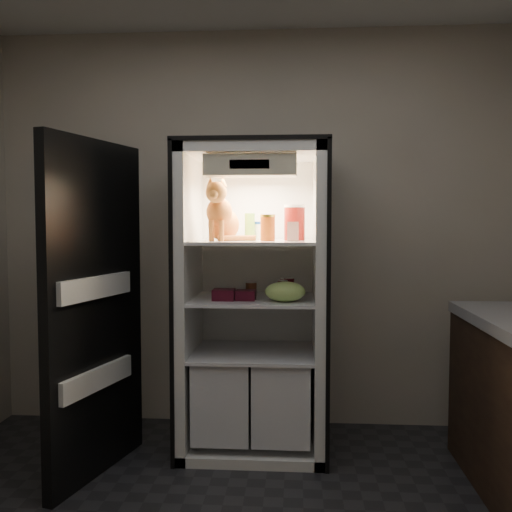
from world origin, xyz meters
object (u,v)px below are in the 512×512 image
(pepper_jar, at_px, (294,222))
(soda_can_b, at_px, (289,288))
(soda_can_c, at_px, (283,290))
(berry_box_right, at_px, (246,295))
(refrigerator, at_px, (254,320))
(condiment_jar, at_px, (251,289))
(parmesan_shaker, at_px, (250,227))
(cream_carton, at_px, (293,232))
(tabby_cat, at_px, (222,217))
(berry_box_left, at_px, (224,295))
(soda_can_a, at_px, (285,287))
(mayo_tub, at_px, (260,231))
(grape_bag, at_px, (285,292))
(salsa_jar, at_px, (268,228))

(pepper_jar, relative_size, soda_can_b, 1.79)
(soda_can_c, distance_m, berry_box_right, 0.23)
(refrigerator, xyz_separation_m, condiment_jar, (-0.02, 0.01, 0.20))
(refrigerator, relative_size, soda_can_c, 16.44)
(parmesan_shaker, bearing_deg, cream_carton, -37.21)
(refrigerator, xyz_separation_m, tabby_cat, (-0.19, -0.11, 0.64))
(cream_carton, relative_size, soda_can_b, 0.93)
(refrigerator, height_order, berry_box_left, refrigerator)
(soda_can_b, height_order, condiment_jar, soda_can_b)
(soda_can_b, relative_size, condiment_jar, 1.27)
(cream_carton, relative_size, condiment_jar, 1.19)
(soda_can_a, height_order, soda_can_b, soda_can_b)
(berry_box_left, bearing_deg, mayo_tub, 52.34)
(tabby_cat, distance_m, grape_bag, 0.59)
(parmesan_shaker, bearing_deg, grape_bag, -47.16)
(soda_can_c, bearing_deg, soda_can_b, 65.11)
(refrigerator, relative_size, soda_can_b, 15.52)
(soda_can_c, xyz_separation_m, berry_box_left, (-0.35, -0.06, -0.03))
(mayo_tub, relative_size, salsa_jar, 0.73)
(tabby_cat, xyz_separation_m, mayo_tub, (0.22, 0.19, -0.08))
(tabby_cat, xyz_separation_m, berry_box_left, (0.02, -0.06, -0.46))
(tabby_cat, relative_size, grape_bag, 1.60)
(salsa_jar, bearing_deg, tabby_cat, 177.12)
(soda_can_c, distance_m, condiment_jar, 0.23)
(parmesan_shaker, bearing_deg, berry_box_left, -124.49)
(pepper_jar, bearing_deg, berry_box_right, -153.59)
(refrigerator, relative_size, berry_box_right, 16.21)
(mayo_tub, xyz_separation_m, condiment_jar, (-0.05, -0.07, -0.36))
(soda_can_a, height_order, soda_can_c, same)
(pepper_jar, xyz_separation_m, cream_carton, (-0.01, -0.16, -0.05))
(refrigerator, relative_size, parmesan_shaker, 11.37)
(soda_can_a, xyz_separation_m, grape_bag, (0.01, -0.23, 0.00))
(grape_bag, bearing_deg, berry_box_left, 172.90)
(soda_can_b, distance_m, berry_box_right, 0.29)
(parmesan_shaker, xyz_separation_m, pepper_jar, (0.28, -0.05, 0.03))
(pepper_jar, height_order, soda_can_b, pepper_jar)
(soda_can_a, xyz_separation_m, soda_can_c, (-0.01, -0.12, 0.00))
(berry_box_left, bearing_deg, parmesan_shaker, 55.51)
(cream_carton, bearing_deg, berry_box_left, 179.23)
(mayo_tub, height_order, soda_can_a, mayo_tub)
(salsa_jar, xyz_separation_m, berry_box_right, (-0.13, -0.04, -0.40))
(refrigerator, bearing_deg, cream_carton, -36.97)
(tabby_cat, distance_m, soda_can_a, 0.59)
(mayo_tub, distance_m, soda_can_c, 0.43)
(salsa_jar, xyz_separation_m, soda_can_c, (0.09, 0.01, -0.37))
(parmesan_shaker, distance_m, soda_can_a, 0.44)
(tabby_cat, height_order, cream_carton, tabby_cat)
(soda_can_c, bearing_deg, berry_box_right, -166.41)
(parmesan_shaker, height_order, berry_box_right, parmesan_shaker)
(soda_can_a, distance_m, berry_box_right, 0.29)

